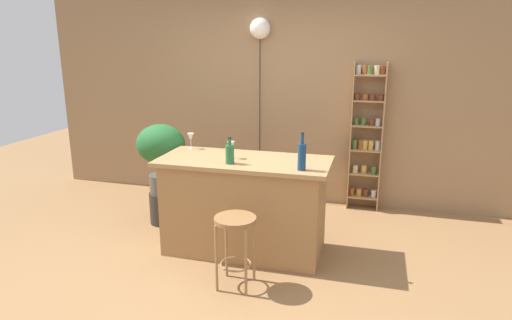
% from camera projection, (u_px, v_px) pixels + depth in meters
% --- Properties ---
extents(ground, '(12.00, 12.00, 0.00)m').
position_uv_depth(ground, '(236.00, 263.00, 4.23)').
color(ground, olive).
extents(back_wall, '(6.40, 0.10, 2.80)m').
position_uv_depth(back_wall, '(281.00, 93.00, 5.69)').
color(back_wall, '#997551').
rests_on(back_wall, ground).
extents(kitchen_counter, '(1.65, 0.74, 0.95)m').
position_uv_depth(kitchen_counter, '(244.00, 205.00, 4.39)').
color(kitchen_counter, '#9E7042').
rests_on(kitchen_counter, ground).
extents(bar_stool, '(0.35, 0.35, 0.63)m').
position_uv_depth(bar_stool, '(235.00, 235.00, 3.73)').
color(bar_stool, '#997047').
rests_on(bar_stool, ground).
extents(spice_shelf, '(0.39, 0.16, 1.80)m').
position_uv_depth(spice_shelf, '(366.00, 135.00, 5.39)').
color(spice_shelf, '#A87F51').
rests_on(spice_shelf, ground).
extents(plant_stool, '(0.33, 0.33, 0.36)m').
position_uv_depth(plant_stool, '(164.00, 207.00, 5.16)').
color(plant_stool, '#2D2823').
rests_on(plant_stool, ground).
extents(potted_plant, '(0.55, 0.49, 0.79)m').
position_uv_depth(potted_plant, '(161.00, 150.00, 4.98)').
color(potted_plant, '#514C47').
rests_on(potted_plant, plant_stool).
extents(bottle_olive_oil, '(0.07, 0.07, 0.34)m').
position_uv_depth(bottle_olive_oil, '(302.00, 156.00, 3.88)').
color(bottle_olive_oil, navy).
rests_on(bottle_olive_oil, kitchen_counter).
extents(bottle_wine_red, '(0.08, 0.08, 0.25)m').
position_uv_depth(bottle_wine_red, '(230.00, 154.00, 4.10)').
color(bottle_wine_red, '#236638').
rests_on(bottle_wine_red, kitchen_counter).
extents(wine_glass_left, '(0.07, 0.07, 0.16)m').
position_uv_depth(wine_glass_left, '(231.00, 146.00, 4.28)').
color(wine_glass_left, silver).
rests_on(wine_glass_left, kitchen_counter).
extents(wine_glass_center, '(0.07, 0.07, 0.16)m').
position_uv_depth(wine_glass_center, '(191.00, 138.00, 4.67)').
color(wine_glass_center, silver).
rests_on(wine_glass_center, kitchen_counter).
extents(pendant_globe_light, '(0.26, 0.26, 2.32)m').
position_uv_depth(pendant_globe_light, '(260.00, 30.00, 5.45)').
color(pendant_globe_light, black).
rests_on(pendant_globe_light, ground).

